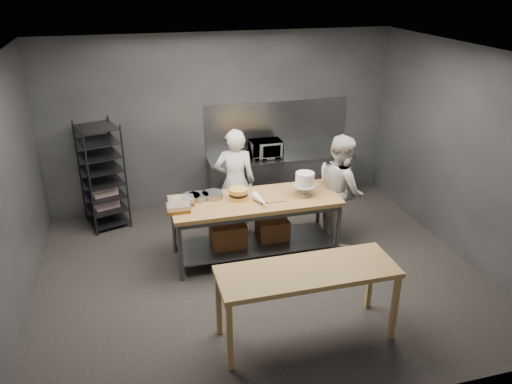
% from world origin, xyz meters
% --- Properties ---
extents(ground, '(6.00, 6.00, 0.00)m').
position_xyz_m(ground, '(0.00, 0.00, 0.00)').
color(ground, black).
rests_on(ground, ground).
extents(back_wall, '(6.00, 0.04, 3.00)m').
position_xyz_m(back_wall, '(0.00, 2.50, 1.50)').
color(back_wall, '#4C4F54').
rests_on(back_wall, ground).
extents(work_table, '(2.40, 0.90, 0.92)m').
position_xyz_m(work_table, '(0.02, 0.52, 0.57)').
color(work_table, olive).
rests_on(work_table, ground).
extents(near_counter, '(2.00, 0.70, 0.90)m').
position_xyz_m(near_counter, '(0.16, -1.38, 0.81)').
color(near_counter, olive).
rests_on(near_counter, ground).
extents(back_counter, '(2.60, 0.60, 0.90)m').
position_xyz_m(back_counter, '(1.00, 2.18, 0.45)').
color(back_counter, slate).
rests_on(back_counter, ground).
extents(splashback_panel, '(2.60, 0.02, 0.90)m').
position_xyz_m(splashback_panel, '(1.00, 2.48, 1.35)').
color(splashback_panel, slate).
rests_on(splashback_panel, back_counter).
extents(speed_rack, '(0.77, 0.80, 1.75)m').
position_xyz_m(speed_rack, '(-2.05, 2.10, 0.86)').
color(speed_rack, black).
rests_on(speed_rack, ground).
extents(chef_behind, '(0.70, 0.53, 1.73)m').
position_xyz_m(chef_behind, '(-0.04, 1.31, 0.86)').
color(chef_behind, white).
rests_on(chef_behind, ground).
extents(chef_right, '(0.66, 0.84, 1.71)m').
position_xyz_m(chef_right, '(1.44, 0.64, 0.86)').
color(chef_right, silver).
rests_on(chef_right, ground).
extents(microwave, '(0.54, 0.37, 0.30)m').
position_xyz_m(microwave, '(0.70, 2.18, 1.05)').
color(microwave, black).
rests_on(microwave, back_counter).
extents(frosted_cake_stand, '(0.34, 0.34, 0.34)m').
position_xyz_m(frosted_cake_stand, '(0.79, 0.46, 1.14)').
color(frosted_cake_stand, '#BBB296').
rests_on(frosted_cake_stand, work_table).
extents(layer_cake, '(0.27, 0.27, 0.16)m').
position_xyz_m(layer_cake, '(-0.16, 0.56, 1.00)').
color(layer_cake, '#FABA4F').
rests_on(layer_cake, work_table).
extents(cake_pans, '(0.60, 0.30, 0.07)m').
position_xyz_m(cake_pans, '(-0.67, 0.71, 0.96)').
color(cake_pans, gray).
rests_on(cake_pans, work_table).
extents(piping_bag, '(0.19, 0.40, 0.12)m').
position_xyz_m(piping_bag, '(0.10, 0.31, 0.98)').
color(piping_bag, white).
rests_on(piping_bag, work_table).
extents(offset_spatula, '(0.36, 0.02, 0.02)m').
position_xyz_m(offset_spatula, '(0.23, 0.31, 0.93)').
color(offset_spatula, slate).
rests_on(offset_spatula, work_table).
extents(pastry_clamshells, '(0.39, 0.41, 0.11)m').
position_xyz_m(pastry_clamshells, '(-0.99, 0.48, 0.98)').
color(pastry_clamshells, '#9D651F').
rests_on(pastry_clamshells, work_table).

